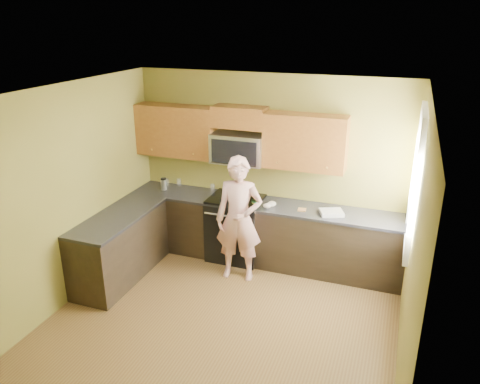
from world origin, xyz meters
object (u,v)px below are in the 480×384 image
at_px(microwave, 239,162).
at_px(travel_mug, 164,190).
at_px(butter_tub, 255,205).
at_px(stove, 236,228).
at_px(woman, 239,219).
at_px(frying_pan, 228,204).

relative_size(microwave, travel_mug, 4.06).
distance_m(butter_tub, travel_mug, 1.51).
xyz_separation_m(stove, woman, (0.24, -0.53, 0.39)).
distance_m(microwave, woman, 0.91).
height_order(stove, woman, woman).
relative_size(woman, frying_pan, 4.15).
distance_m(woman, travel_mug, 1.52).
bearing_deg(woman, frying_pan, 125.70).
height_order(microwave, woman, woman).
height_order(frying_pan, travel_mug, travel_mug).
xyz_separation_m(frying_pan, butter_tub, (0.35, 0.17, -0.03)).
bearing_deg(butter_tub, stove, 166.13).
relative_size(woman, butter_tub, 15.72).
height_order(stove, frying_pan, frying_pan).
bearing_deg(travel_mug, frying_pan, -13.19).
relative_size(microwave, woman, 0.44).
bearing_deg(microwave, stove, -90.00).
height_order(butter_tub, travel_mug, travel_mug).
height_order(microwave, frying_pan, microwave).
distance_m(microwave, butter_tub, 0.65).
relative_size(woman, travel_mug, 9.24).
xyz_separation_m(stove, travel_mug, (-1.18, 0.02, 0.44)).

